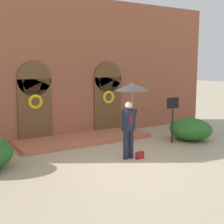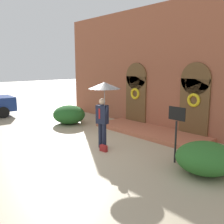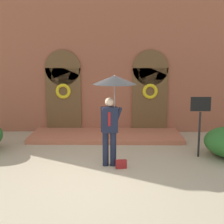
{
  "view_description": "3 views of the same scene",
  "coord_description": "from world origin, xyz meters",
  "px_view_note": "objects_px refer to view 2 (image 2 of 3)",
  "views": [
    {
      "loc": [
        -5.2,
        -7.58,
        2.92
      ],
      "look_at": [
        0.14,
        1.17,
        1.37
      ],
      "focal_mm": 50.0,
      "sensor_mm": 36.0,
      "label": 1
    },
    {
      "loc": [
        6.81,
        -5.21,
        2.91
      ],
      "look_at": [
        -0.3,
        1.15,
        1.14
      ],
      "focal_mm": 40.0,
      "sensor_mm": 36.0,
      "label": 2
    },
    {
      "loc": [
        0.36,
        -7.55,
        2.85
      ],
      "look_at": [
        0.24,
        1.25,
        1.25
      ],
      "focal_mm": 50.0,
      "sensor_mm": 36.0,
      "label": 3
    }
  ],
  "objects_px": {
    "sign_post": "(176,125)",
    "shrub_left": "(69,115)",
    "handbag": "(104,148)",
    "person_with_umbrella": "(104,95)",
    "shrub_right": "(206,158)"
  },
  "relations": [
    {
      "from": "handbag",
      "to": "shrub_left",
      "type": "relative_size",
      "value": 0.17
    },
    {
      "from": "handbag",
      "to": "shrub_right",
      "type": "bearing_deg",
      "value": 10.37
    },
    {
      "from": "person_with_umbrella",
      "to": "sign_post",
      "type": "distance_m",
      "value": 2.65
    },
    {
      "from": "person_with_umbrella",
      "to": "shrub_right",
      "type": "distance_m",
      "value": 3.8
    },
    {
      "from": "sign_post",
      "to": "shrub_right",
      "type": "xyz_separation_m",
      "value": [
        0.98,
        0.02,
        -0.74
      ]
    },
    {
      "from": "handbag",
      "to": "shrub_left",
      "type": "xyz_separation_m",
      "value": [
        -4.41,
        1.4,
        0.36
      ]
    },
    {
      "from": "sign_post",
      "to": "shrub_left",
      "type": "height_order",
      "value": "sign_post"
    },
    {
      "from": "person_with_umbrella",
      "to": "shrub_right",
      "type": "relative_size",
      "value": 1.4
    },
    {
      "from": "sign_post",
      "to": "handbag",
      "type": "bearing_deg",
      "value": -156.26
    },
    {
      "from": "sign_post",
      "to": "shrub_right",
      "type": "distance_m",
      "value": 1.23
    },
    {
      "from": "shrub_left",
      "to": "shrub_right",
      "type": "xyz_separation_m",
      "value": [
        7.61,
        -0.41,
        -0.05
      ]
    },
    {
      "from": "person_with_umbrella",
      "to": "handbag",
      "type": "relative_size",
      "value": 8.44
    },
    {
      "from": "sign_post",
      "to": "shrub_left",
      "type": "distance_m",
      "value": 6.68
    },
    {
      "from": "person_with_umbrella",
      "to": "sign_post",
      "type": "xyz_separation_m",
      "value": [
        2.42,
        0.78,
        -0.75
      ]
    },
    {
      "from": "shrub_left",
      "to": "sign_post",
      "type": "bearing_deg",
      "value": -3.65
    }
  ]
}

